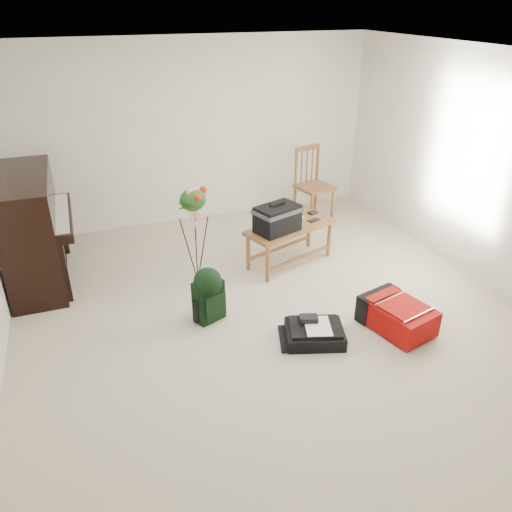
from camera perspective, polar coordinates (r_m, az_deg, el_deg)
name	(u,v)px	position (r m, az deg, el deg)	size (l,w,h in m)	color
floor	(268,315)	(5.19, 1.41, -6.75)	(5.00, 5.50, 0.01)	#BDB098
ceiling	(272,56)	(4.30, 1.82, 21.89)	(5.00, 5.50, 0.01)	white
wall_back	(197,133)	(7.11, -6.78, 13.80)	(5.00, 0.04, 2.50)	white
wall_right	(487,172)	(5.94, 24.91, 8.66)	(0.04, 5.50, 2.50)	white
piano	(34,232)	(6.07, -24.07, 2.55)	(0.71, 1.50, 1.25)	black
bench	(279,220)	(5.84, 2.62, 4.17)	(1.20, 0.79, 0.86)	#976131
dining_chair	(313,185)	(7.29, 6.57, 8.08)	(0.55, 0.55, 1.05)	#976131
red_suitcase	(394,313)	(5.13, 15.52, -6.28)	(0.61, 0.78, 0.29)	#AF0709
black_duffel	(315,333)	(4.83, 6.71, -8.68)	(0.64, 0.57, 0.23)	black
green_backpack	(208,292)	(4.98, -5.47, -4.14)	(0.34, 0.31, 0.58)	black
flower_stand	(195,237)	(5.55, -6.97, 2.20)	(0.46, 0.46, 1.16)	black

